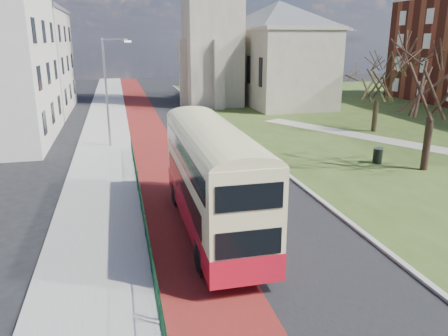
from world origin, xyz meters
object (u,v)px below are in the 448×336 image
object	(u,v)px
bus	(212,175)
winter_tree_near	(436,73)
streetlamp	(108,87)
winter_tree_far	(379,75)
litter_bin	(378,155)

from	to	relation	value
bus	winter_tree_near	bearing A→B (deg)	21.24
bus	winter_tree_near	world-z (taller)	winter_tree_near
bus	streetlamp	bearing A→B (deg)	104.23
streetlamp	winter_tree_far	size ratio (longest dim) A/B	1.10
streetlamp	bus	xyz separation A→B (m)	(4.27, -17.03, -2.02)
streetlamp	bus	size ratio (longest dim) A/B	0.74
winter_tree_near	winter_tree_far	xyz separation A→B (m)	(3.61, 11.54, -1.02)
streetlamp	winter_tree_near	distance (m)	22.39
streetlamp	litter_bin	world-z (taller)	streetlamp
streetlamp	winter_tree_far	distance (m)	22.93
streetlamp	winter_tree_far	world-z (taller)	streetlamp
winter_tree_near	winter_tree_far	bearing A→B (deg)	72.60
bus	winter_tree_near	distance (m)	16.50
bus	litter_bin	bearing A→B (deg)	31.30
streetlamp	bus	distance (m)	17.67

